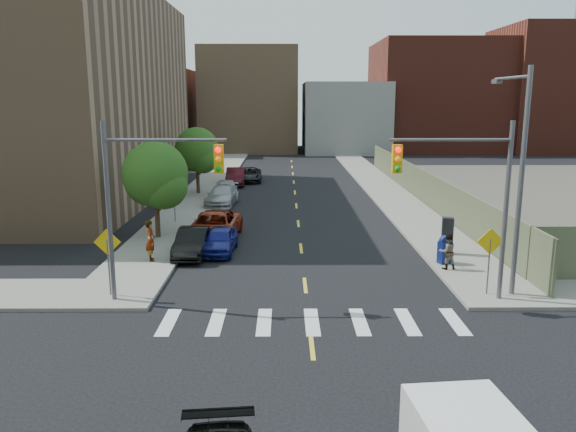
{
  "coord_description": "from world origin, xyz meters",
  "views": [
    {
      "loc": [
        -0.87,
        -14.73,
        7.8
      ],
      "look_at": [
        -0.7,
        12.84,
        2.0
      ],
      "focal_mm": 35.0,
      "sensor_mm": 36.0,
      "label": 1
    }
  ],
  "objects_px": {
    "parked_car_maroon": "(236,177)",
    "pedestrian_west": "(151,241)",
    "parked_car_black": "(193,242)",
    "parked_car_white": "(227,189)",
    "parked_car_grey": "(250,175)",
    "mailbox": "(445,250)",
    "parked_car_red": "(214,227)",
    "parked_car_silver": "(222,196)",
    "payphone": "(447,236)",
    "pedestrian_east": "(447,252)",
    "parked_car_blue": "(220,240)"
  },
  "relations": [
    {
      "from": "parked_car_maroon",
      "to": "parked_car_silver",
      "type": "bearing_deg",
      "value": -93.32
    },
    {
      "from": "parked_car_silver",
      "to": "mailbox",
      "type": "distance_m",
      "value": 19.77
    },
    {
      "from": "parked_car_blue",
      "to": "mailbox",
      "type": "xyz_separation_m",
      "value": [
        10.87,
        -2.47,
        0.14
      ]
    },
    {
      "from": "parked_car_maroon",
      "to": "pedestrian_west",
      "type": "bearing_deg",
      "value": -96.89
    },
    {
      "from": "parked_car_silver",
      "to": "mailbox",
      "type": "relative_size",
      "value": 3.68
    },
    {
      "from": "parked_car_silver",
      "to": "parked_car_black",
      "type": "bearing_deg",
      "value": -85.35
    },
    {
      "from": "parked_car_white",
      "to": "payphone",
      "type": "relative_size",
      "value": 2.3
    },
    {
      "from": "parked_car_silver",
      "to": "pedestrian_west",
      "type": "xyz_separation_m",
      "value": [
        -1.78,
        -15.03,
        0.42
      ]
    },
    {
      "from": "parked_car_red",
      "to": "mailbox",
      "type": "xyz_separation_m",
      "value": [
        11.49,
        -5.04,
        0.02
      ]
    },
    {
      "from": "parked_car_black",
      "to": "parked_car_maroon",
      "type": "height_order",
      "value": "parked_car_maroon"
    },
    {
      "from": "parked_car_blue",
      "to": "payphone",
      "type": "distance_m",
      "value": 11.49
    },
    {
      "from": "parked_car_black",
      "to": "parked_car_white",
      "type": "distance_m",
      "value": 16.83
    },
    {
      "from": "parked_car_grey",
      "to": "mailbox",
      "type": "xyz_separation_m",
      "value": [
        10.87,
        -27.66,
        0.14
      ]
    },
    {
      "from": "mailbox",
      "to": "pedestrian_west",
      "type": "relative_size",
      "value": 0.68
    },
    {
      "from": "parked_car_maroon",
      "to": "mailbox",
      "type": "bearing_deg",
      "value": -67.24
    },
    {
      "from": "parked_car_red",
      "to": "payphone",
      "type": "bearing_deg",
      "value": -11.92
    },
    {
      "from": "pedestrian_west",
      "to": "pedestrian_east",
      "type": "height_order",
      "value": "pedestrian_west"
    },
    {
      "from": "parked_car_blue",
      "to": "pedestrian_west",
      "type": "relative_size",
      "value": 1.96
    },
    {
      "from": "parked_car_maroon",
      "to": "payphone",
      "type": "xyz_separation_m",
      "value": [
        12.62,
        -23.82,
        0.3
      ]
    },
    {
      "from": "parked_car_silver",
      "to": "pedestrian_west",
      "type": "relative_size",
      "value": 2.5
    },
    {
      "from": "pedestrian_west",
      "to": "parked_car_maroon",
      "type": "bearing_deg",
      "value": -20.29
    },
    {
      "from": "parked_car_silver",
      "to": "pedestrian_west",
      "type": "height_order",
      "value": "pedestrian_west"
    },
    {
      "from": "parked_car_black",
      "to": "parked_car_white",
      "type": "bearing_deg",
      "value": 90.85
    },
    {
      "from": "parked_car_grey",
      "to": "mailbox",
      "type": "bearing_deg",
      "value": -69.94
    },
    {
      "from": "parked_car_blue",
      "to": "parked_car_maroon",
      "type": "xyz_separation_m",
      "value": [
        -1.16,
        23.04,
        0.12
      ]
    },
    {
      "from": "mailbox",
      "to": "payphone",
      "type": "bearing_deg",
      "value": 50.62
    },
    {
      "from": "parked_car_silver",
      "to": "parked_car_grey",
      "type": "height_order",
      "value": "parked_car_silver"
    },
    {
      "from": "parked_car_maroon",
      "to": "pedestrian_west",
      "type": "distance_m",
      "value": 25.04
    },
    {
      "from": "parked_car_red",
      "to": "parked_car_grey",
      "type": "distance_m",
      "value": 22.63
    },
    {
      "from": "parked_car_red",
      "to": "parked_car_maroon",
      "type": "relative_size",
      "value": 1.2
    },
    {
      "from": "parked_car_silver",
      "to": "mailbox",
      "type": "height_order",
      "value": "mailbox"
    },
    {
      "from": "pedestrian_west",
      "to": "parked_car_white",
      "type": "bearing_deg",
      "value": -21.47
    },
    {
      "from": "parked_car_black",
      "to": "parked_car_red",
      "type": "xyz_separation_m",
      "value": [
        0.68,
        3.12,
        0.09
      ]
    },
    {
      "from": "parked_car_red",
      "to": "pedestrian_east",
      "type": "xyz_separation_m",
      "value": [
        11.37,
        -5.92,
        0.18
      ]
    },
    {
      "from": "parked_car_blue",
      "to": "parked_car_white",
      "type": "height_order",
      "value": "parked_car_white"
    },
    {
      "from": "parked_car_black",
      "to": "mailbox",
      "type": "bearing_deg",
      "value": -8.14
    },
    {
      "from": "parked_car_white",
      "to": "pedestrian_east",
      "type": "bearing_deg",
      "value": -64.34
    },
    {
      "from": "mailbox",
      "to": "payphone",
      "type": "distance_m",
      "value": 1.81
    },
    {
      "from": "parked_car_grey",
      "to": "payphone",
      "type": "xyz_separation_m",
      "value": [
        11.46,
        -25.97,
        0.42
      ]
    },
    {
      "from": "parked_car_maroon",
      "to": "mailbox",
      "type": "relative_size",
      "value": 3.51
    },
    {
      "from": "parked_car_grey",
      "to": "pedestrian_west",
      "type": "relative_size",
      "value": 2.39
    },
    {
      "from": "parked_car_white",
      "to": "payphone",
      "type": "xyz_separation_m",
      "value": [
        12.76,
        -17.07,
        0.35
      ]
    },
    {
      "from": "parked_car_red",
      "to": "pedestrian_west",
      "type": "distance_m",
      "value": 5.14
    },
    {
      "from": "parked_car_black",
      "to": "parked_car_red",
      "type": "relative_size",
      "value": 0.74
    },
    {
      "from": "parked_car_black",
      "to": "mailbox",
      "type": "relative_size",
      "value": 3.13
    },
    {
      "from": "parked_car_red",
      "to": "parked_car_grey",
      "type": "relative_size",
      "value": 1.19
    },
    {
      "from": "mailbox",
      "to": "pedestrian_east",
      "type": "relative_size",
      "value": 0.83
    },
    {
      "from": "parked_car_silver",
      "to": "parked_car_white",
      "type": "bearing_deg",
      "value": 94.65
    },
    {
      "from": "pedestrian_west",
      "to": "parked_car_red",
      "type": "bearing_deg",
      "value": -44.54
    },
    {
      "from": "payphone",
      "to": "pedestrian_west",
      "type": "xyz_separation_m",
      "value": [
        -14.54,
        -1.15,
        0.06
      ]
    }
  ]
}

